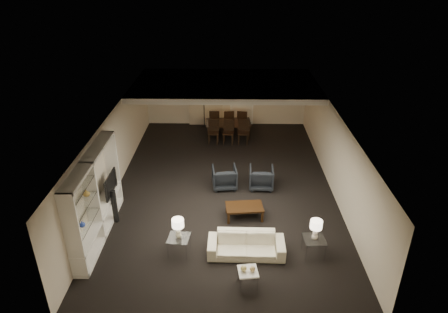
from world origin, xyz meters
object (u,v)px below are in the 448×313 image
marble_table (248,278)px  floor_speaker (115,206)px  television (107,184)px  dining_table (228,130)px  chair_fl (215,120)px  sofa (246,245)px  table_lamp_right (316,230)px  side_table_left (179,245)px  vase_amber (86,193)px  armchair_right (261,178)px  chair_nl (213,132)px  floor_lamp (204,108)px  side_table_right (313,247)px  coffee_table (244,212)px  chair_fr (242,120)px  chair_nm (228,132)px  chair_fm (228,120)px  vase_blue (82,224)px  chair_nr (243,132)px  table_lamp_left (178,229)px  armchair_left (224,177)px  pendant_light (233,97)px

marble_table → floor_speaker: bearing=146.4°
television → floor_speaker: size_ratio=0.99×
dining_table → chair_fl: bearing=129.0°
sofa → table_lamp_right: 1.77m
side_table_left → floor_speaker: floor_speaker is taller
side_table_left → vase_amber: vase_amber is taller
armchair_right → chair_nl: chair_nl is taller
floor_lamp → side_table_right: bearing=-69.0°
sofa → armchair_right: bearing=80.5°
coffee_table → dining_table: size_ratio=0.58×
coffee_table → chair_fr: bearing=89.1°
coffee_table → sofa: bearing=-90.0°
chair_nm → chair_fm: (0.00, 1.30, 0.00)m
table_lamp_right → vase_blue: (-5.63, -0.34, 0.37)m
chair_nm → chair_fr: (0.60, 1.30, 0.00)m
vase_blue → chair_nr: size_ratio=0.16×
sofa → table_lamp_left: 1.77m
chair_nl → vase_blue: bearing=-108.0°
coffee_table → side_table_left: bearing=-136.7°
sofa → side_table_left: size_ratio=3.64×
vase_blue → chair_fl: bearing=71.3°
coffee_table → table_lamp_right: (1.70, -1.60, 0.58)m
sofa → armchair_left: size_ratio=2.45×
sofa → chair_nl: (-1.10, 6.72, 0.20)m
marble_table → chair_nm: (-0.50, 7.82, 0.26)m
pendant_light → side_table_right: size_ratio=0.98×
table_lamp_left → marble_table: (1.70, -1.10, -0.55)m
pendant_light → sofa: pendant_light is taller
marble_table → chair_fm: chair_fm is taller
dining_table → chair_nl: (-0.60, -0.65, 0.16)m
side_table_left → table_lamp_right: table_lamp_right is taller
table_lamp_left → floor_lamp: bearing=89.2°
marble_table → chair_fr: 9.12m
coffee_table → side_table_left: 2.34m
television → dining_table: (3.40, 5.72, -0.72)m
marble_table → dining_table: 8.48m
chair_fr → coffee_table: bearing=96.8°
vase_blue → chair_fm: bearing=67.7°
chair_fm → pendant_light: bearing=92.3°
side_table_right → armchair_left: bearing=124.9°
vase_amber → table_lamp_left: bearing=-5.6°
table_lamp_left → chair_nm: table_lamp_left is taller
marble_table → chair_fl: 9.19m
armchair_right → chair_fm: 4.85m
side_table_left → chair_nm: (1.20, 6.72, 0.23)m
sofa → armchair_right: (0.60, 3.30, 0.08)m
dining_table → chair_fr: 0.90m
marble_table → floor_speaker: (-3.67, 2.43, 0.29)m
chair_fl → television: bearing=66.2°
floor_lamp → coffee_table: bearing=-77.2°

